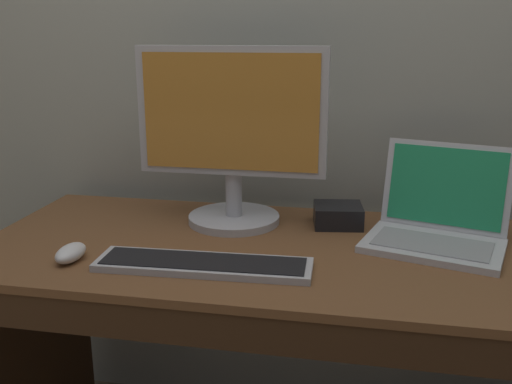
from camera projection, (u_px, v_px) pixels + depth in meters
name	position (u px, v px, depth m)	size (l,w,h in m)	color
desk	(279.00, 342.00, 1.51)	(1.54, 0.68, 0.74)	brown
laptop_silver	(438.00, 224.00, 1.46)	(0.39, 0.36, 0.24)	silver
external_monitor	(232.00, 135.00, 1.55)	(0.52, 0.26, 0.49)	#B7B7BC
wired_keyboard	(204.00, 264.00, 1.31)	(0.50, 0.15, 0.02)	#BCBCC1
computer_mouse	(71.00, 253.00, 1.35)	(0.06, 0.10, 0.04)	white
external_drive_box	(338.00, 215.00, 1.60)	(0.13, 0.12, 0.06)	black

